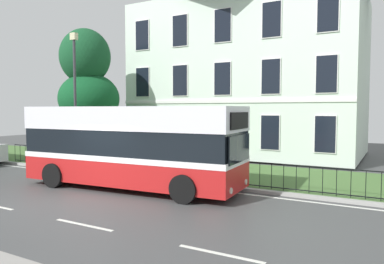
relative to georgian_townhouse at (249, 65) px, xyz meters
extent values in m
cube|color=#424344|center=(-0.23, -15.21, -6.10)|extent=(60.00, 56.00, 0.06)
cube|color=silver|center=(-0.23, -11.56, -6.07)|extent=(54.00, 0.14, 0.01)
cube|color=silver|center=(1.77, -17.01, -6.07)|extent=(2.00, 0.12, 0.01)
cube|color=silver|center=(5.77, -17.01, -6.07)|extent=(2.00, 0.12, 0.01)
cube|color=#9E9E99|center=(-0.23, -11.09, -6.01)|extent=(57.00, 0.24, 0.12)
cube|color=#466A34|center=(-0.23, -8.09, -6.01)|extent=(57.00, 5.76, 0.12)
cube|color=silver|center=(0.00, 0.01, -0.99)|extent=(14.41, 8.63, 9.91)
cube|color=white|center=(0.00, -4.34, -2.53)|extent=(14.41, 0.06, 0.20)
cube|color=#2D333D|center=(0.00, -4.35, -4.85)|extent=(1.10, 0.06, 2.20)
cube|color=white|center=(-5.76, -4.35, -4.27)|extent=(1.11, 0.04, 1.96)
cube|color=black|center=(-5.76, -4.37, -4.27)|extent=(1.01, 0.03, 1.86)
cube|color=white|center=(-2.88, -4.35, -4.27)|extent=(1.11, 0.04, 1.96)
cube|color=black|center=(-2.88, -4.37, -4.27)|extent=(1.01, 0.03, 1.86)
cube|color=white|center=(0.00, -4.35, -4.27)|extent=(1.11, 0.04, 1.96)
cube|color=black|center=(0.00, -4.37, -4.27)|extent=(1.01, 0.03, 1.86)
cube|color=white|center=(2.88, -4.35, -4.27)|extent=(1.11, 0.04, 1.96)
cube|color=black|center=(2.88, -4.37, -4.27)|extent=(1.01, 0.03, 1.86)
cube|color=white|center=(5.76, -4.35, -4.27)|extent=(1.11, 0.04, 1.96)
cube|color=black|center=(5.76, -4.37, -4.27)|extent=(1.01, 0.03, 1.86)
cube|color=white|center=(-5.76, -4.35, -1.22)|extent=(1.11, 0.04, 1.96)
cube|color=black|center=(-5.76, -4.37, -1.22)|extent=(1.01, 0.03, 1.86)
cube|color=white|center=(-2.88, -4.35, -1.22)|extent=(1.11, 0.04, 1.96)
cube|color=black|center=(-2.88, -4.37, -1.22)|extent=(1.01, 0.03, 1.86)
cube|color=white|center=(0.00, -4.35, -1.22)|extent=(1.11, 0.04, 1.96)
cube|color=black|center=(0.00, -4.37, -1.22)|extent=(1.01, 0.03, 1.86)
cube|color=white|center=(2.88, -4.35, -1.22)|extent=(1.11, 0.04, 1.96)
cube|color=black|center=(2.88, -4.37, -1.22)|extent=(1.01, 0.03, 1.86)
cube|color=white|center=(5.76, -4.35, -1.22)|extent=(1.11, 0.04, 1.96)
cube|color=black|center=(5.76, -4.37, -1.22)|extent=(1.01, 0.03, 1.86)
cube|color=white|center=(-5.76, -4.35, 1.83)|extent=(1.11, 0.04, 1.96)
cube|color=black|center=(-5.76, -4.37, 1.83)|extent=(1.01, 0.03, 1.86)
cube|color=white|center=(-2.88, -4.35, 1.83)|extent=(1.11, 0.04, 1.96)
cube|color=black|center=(-2.88, -4.37, 1.83)|extent=(1.01, 0.03, 1.86)
cube|color=white|center=(0.00, -4.35, 1.83)|extent=(1.11, 0.04, 1.96)
cube|color=black|center=(0.00, -4.37, 1.83)|extent=(1.01, 0.03, 1.86)
cube|color=white|center=(2.88, -4.35, 1.83)|extent=(1.11, 0.04, 1.96)
cube|color=black|center=(2.88, -4.37, 1.83)|extent=(1.01, 0.03, 1.86)
cube|color=white|center=(5.76, -4.35, 1.83)|extent=(1.11, 0.04, 1.96)
cube|color=black|center=(5.76, -4.37, 1.83)|extent=(1.01, 0.03, 1.86)
cube|color=black|center=(0.00, -10.81, -5.00)|extent=(19.88, 0.04, 0.04)
cube|color=black|center=(0.00, -10.81, -5.87)|extent=(19.88, 0.04, 0.04)
cylinder|color=black|center=(-9.94, -10.81, -5.48)|extent=(0.02, 0.02, 0.95)
cylinder|color=black|center=(-9.49, -10.81, -5.48)|extent=(0.02, 0.02, 0.95)
cylinder|color=black|center=(-9.04, -10.81, -5.48)|extent=(0.02, 0.02, 0.95)
cylinder|color=black|center=(-8.58, -10.81, -5.48)|extent=(0.02, 0.02, 0.95)
cylinder|color=black|center=(-8.13, -10.81, -5.48)|extent=(0.02, 0.02, 0.95)
cylinder|color=black|center=(-7.68, -10.81, -5.48)|extent=(0.02, 0.02, 0.95)
cylinder|color=black|center=(-7.23, -10.81, -5.48)|extent=(0.02, 0.02, 0.95)
cylinder|color=black|center=(-6.78, -10.81, -5.48)|extent=(0.02, 0.02, 0.95)
cylinder|color=black|center=(-6.32, -10.81, -5.48)|extent=(0.02, 0.02, 0.95)
cylinder|color=black|center=(-5.87, -10.81, -5.48)|extent=(0.02, 0.02, 0.95)
cylinder|color=black|center=(-5.42, -10.81, -5.48)|extent=(0.02, 0.02, 0.95)
cylinder|color=black|center=(-4.97, -10.81, -5.48)|extent=(0.02, 0.02, 0.95)
cylinder|color=black|center=(-4.52, -10.81, -5.48)|extent=(0.02, 0.02, 0.95)
cylinder|color=black|center=(-4.07, -10.81, -5.48)|extent=(0.02, 0.02, 0.95)
cylinder|color=black|center=(-3.61, -10.81, -5.48)|extent=(0.02, 0.02, 0.95)
cylinder|color=black|center=(-3.16, -10.81, -5.48)|extent=(0.02, 0.02, 0.95)
cylinder|color=black|center=(-2.71, -10.81, -5.48)|extent=(0.02, 0.02, 0.95)
cylinder|color=black|center=(-2.26, -10.81, -5.48)|extent=(0.02, 0.02, 0.95)
cylinder|color=black|center=(-1.81, -10.81, -5.48)|extent=(0.02, 0.02, 0.95)
cylinder|color=black|center=(-1.36, -10.81, -5.48)|extent=(0.02, 0.02, 0.95)
cylinder|color=black|center=(-0.90, -10.81, -5.48)|extent=(0.02, 0.02, 0.95)
cylinder|color=black|center=(-0.45, -10.81, -5.48)|extent=(0.02, 0.02, 0.95)
cylinder|color=black|center=(0.00, -10.81, -5.48)|extent=(0.02, 0.02, 0.95)
cylinder|color=black|center=(0.45, -10.81, -5.48)|extent=(0.02, 0.02, 0.95)
cylinder|color=black|center=(0.90, -10.81, -5.48)|extent=(0.02, 0.02, 0.95)
cylinder|color=black|center=(1.36, -10.81, -5.48)|extent=(0.02, 0.02, 0.95)
cylinder|color=black|center=(1.81, -10.81, -5.48)|extent=(0.02, 0.02, 0.95)
cylinder|color=black|center=(2.26, -10.81, -5.48)|extent=(0.02, 0.02, 0.95)
cylinder|color=black|center=(2.71, -10.81, -5.48)|extent=(0.02, 0.02, 0.95)
cylinder|color=black|center=(3.16, -10.81, -5.48)|extent=(0.02, 0.02, 0.95)
cylinder|color=black|center=(3.61, -10.81, -5.48)|extent=(0.02, 0.02, 0.95)
cylinder|color=black|center=(4.07, -10.81, -5.48)|extent=(0.02, 0.02, 0.95)
cylinder|color=black|center=(4.52, -10.81, -5.48)|extent=(0.02, 0.02, 0.95)
cylinder|color=black|center=(4.97, -10.81, -5.48)|extent=(0.02, 0.02, 0.95)
cylinder|color=black|center=(5.42, -10.81, -5.48)|extent=(0.02, 0.02, 0.95)
cylinder|color=black|center=(5.87, -10.81, -5.48)|extent=(0.02, 0.02, 0.95)
cylinder|color=black|center=(6.32, -10.81, -5.48)|extent=(0.02, 0.02, 0.95)
cylinder|color=black|center=(6.78, -10.81, -5.48)|extent=(0.02, 0.02, 0.95)
cylinder|color=black|center=(7.23, -10.81, -5.48)|extent=(0.02, 0.02, 0.95)
cylinder|color=black|center=(7.68, -10.81, -5.48)|extent=(0.02, 0.02, 0.95)
cylinder|color=black|center=(8.13, -10.81, -5.48)|extent=(0.02, 0.02, 0.95)
cylinder|color=black|center=(8.58, -10.81, -5.48)|extent=(0.02, 0.02, 0.95)
cylinder|color=#423328|center=(-7.52, -7.48, -5.19)|extent=(0.54, 0.54, 1.52)
ellipsoid|color=#154E2C|center=(-7.75, -7.52, -4.89)|extent=(5.27, 5.27, 3.01)
ellipsoid|color=#114B25|center=(-7.53, -7.41, -2.36)|extent=(3.67, 3.67, 3.11)
ellipsoid|color=#154927|center=(-7.61, -7.59, 0.18)|extent=(3.03, 3.03, 3.32)
cube|color=red|center=(0.01, -12.77, -5.29)|extent=(8.83, 3.06, 1.05)
cube|color=white|center=(0.01, -12.77, -4.80)|extent=(8.86, 3.08, 0.20)
cube|color=black|center=(0.01, -12.77, -4.26)|extent=(8.75, 3.01, 0.99)
cube|color=silver|center=(0.01, -12.77, -3.33)|extent=(8.83, 3.06, 0.88)
cube|color=black|center=(4.36, -12.49, -4.31)|extent=(0.20, 2.09, 0.91)
cube|color=black|center=(4.36, -12.49, -3.37)|extent=(0.18, 1.79, 0.56)
cylinder|color=silver|center=(4.31, -11.69, -5.59)|extent=(0.05, 0.20, 0.20)
cylinder|color=silver|center=(4.41, -13.28, -5.59)|extent=(0.05, 0.20, 0.20)
cylinder|color=black|center=(2.79, -11.39, -5.59)|extent=(0.98, 0.36, 0.96)
cylinder|color=black|center=(2.95, -13.78, -5.59)|extent=(0.98, 0.36, 0.96)
cylinder|color=black|center=(-2.93, -11.77, -5.59)|extent=(0.98, 0.36, 0.96)
cylinder|color=black|center=(-2.78, -14.16, -5.59)|extent=(0.98, 0.36, 0.96)
cylinder|color=#333338|center=(-5.89, -10.06, -2.67)|extent=(0.14, 0.14, 6.56)
cube|color=beige|center=(-5.89, -10.06, 0.79)|extent=(0.36, 0.24, 0.36)
cylinder|color=#23472D|center=(1.91, -10.40, -5.50)|extent=(0.54, 0.54, 0.91)
ellipsoid|color=black|center=(1.91, -10.40, -4.95)|extent=(0.55, 0.55, 0.19)
camera|label=1|loc=(8.98, -23.98, -2.98)|focal=34.39mm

